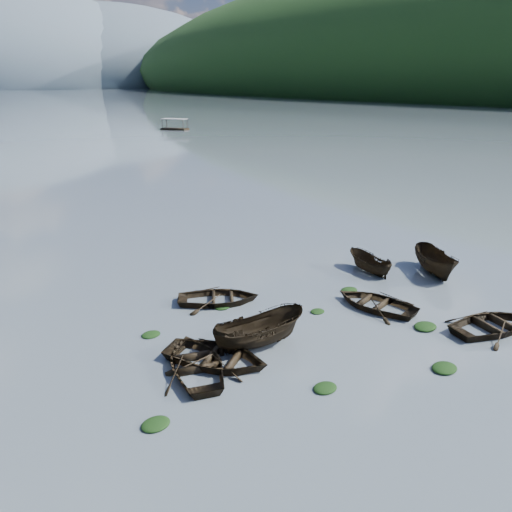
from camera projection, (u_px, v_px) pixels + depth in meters
ground_plane at (416, 371)px, 22.14m from camera, size 2400.00×2400.00×0.00m
haze_mtn_d at (104, 86)px, 883.33m from camera, size 520.00×520.00×220.00m
rowboat_0 at (216, 363)px, 22.75m from camera, size 5.67×6.09×1.03m
rowboat_1 at (197, 369)px, 22.29m from camera, size 4.80×5.68×1.00m
rowboat_2 at (259, 345)px, 24.27m from camera, size 5.07×2.47×1.88m
rowboat_3 at (376, 307)px, 28.33m from camera, size 4.38×5.33×0.96m
rowboat_4 at (492, 330)px, 25.79m from camera, size 5.50×4.46×1.00m
rowboat_5 at (434, 273)px, 33.25m from camera, size 4.12×5.12×1.89m
rowboat_6 at (219, 302)px, 28.94m from camera, size 5.73×5.29×0.97m
rowboat_8 at (369, 272)px, 33.54m from camera, size 1.84×3.89×1.45m
weed_clump_0 at (156, 425)px, 18.66m from camera, size 1.13×0.92×0.25m
weed_clump_1 at (325, 389)px, 20.84m from camera, size 1.09×0.87×0.24m
weed_clump_2 at (444, 369)px, 22.26m from camera, size 1.25×1.00×0.27m
weed_clump_3 at (317, 312)px, 27.75m from camera, size 0.84×0.71×0.19m
weed_clump_4 at (425, 328)px, 25.99m from camera, size 1.30×1.03×0.27m
weed_clump_5 at (151, 335)px, 25.23m from camera, size 0.98×0.79×0.21m
weed_clump_6 at (222, 308)px, 28.30m from camera, size 0.97×0.81×0.20m
weed_clump_7 at (349, 291)px, 30.48m from camera, size 1.11×0.89×0.24m
pontoon_right at (175, 130)px, 127.29m from camera, size 6.16×7.28×2.62m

